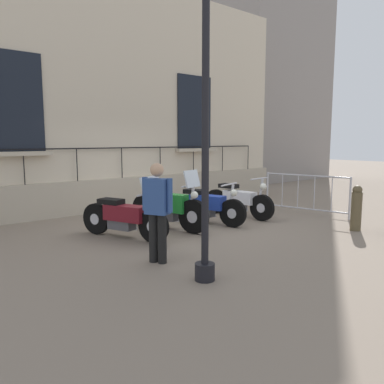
% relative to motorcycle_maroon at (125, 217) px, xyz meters
% --- Properties ---
extents(ground_plane, '(60.00, 60.00, 0.00)m').
position_rel_motorcycle_maroon_xyz_m(ground_plane, '(-0.35, 1.60, -0.43)').
color(ground_plane, gray).
extents(building_facade, '(0.82, 12.38, 6.33)m').
position_rel_motorcycle_maroon_xyz_m(building_facade, '(-3.28, 1.60, 2.61)').
color(building_facade, beige).
rests_on(building_facade, ground_plane).
extents(motorcycle_maroon, '(1.96, 0.98, 1.26)m').
position_rel_motorcycle_maroon_xyz_m(motorcycle_maroon, '(0.00, 0.00, 0.00)').
color(motorcycle_maroon, black).
rests_on(motorcycle_maroon, ground_plane).
extents(motorcycle_green, '(2.02, 0.72, 1.32)m').
position_rel_motorcycle_maroon_xyz_m(motorcycle_green, '(-0.05, 1.13, 0.04)').
color(motorcycle_green, black).
rests_on(motorcycle_green, ground_plane).
extents(motorcycle_blue, '(2.02, 0.86, 0.97)m').
position_rel_motorcycle_maroon_xyz_m(motorcycle_blue, '(0.01, 2.13, -0.01)').
color(motorcycle_blue, black).
rests_on(motorcycle_blue, ground_plane).
extents(motorcycle_white, '(2.06, 0.67, 1.03)m').
position_rel_motorcycle_maroon_xyz_m(motorcycle_white, '(-0.03, 3.28, -0.01)').
color(motorcycle_white, black).
rests_on(motorcycle_white, ground_plane).
extents(lamppost, '(0.31, 1.01, 4.75)m').
position_rel_motorcycle_maroon_xyz_m(lamppost, '(2.73, -0.32, 2.96)').
color(lamppost, black).
rests_on(lamppost, ground_plane).
extents(crowd_barrier, '(2.21, 0.51, 1.05)m').
position_rel_motorcycle_maroon_xyz_m(crowd_barrier, '(0.87, 4.87, 0.13)').
color(crowd_barrier, '#B7B7BF').
rests_on(crowd_barrier, ground_plane).
extents(bollard, '(0.22, 0.22, 0.98)m').
position_rel_motorcycle_maroon_xyz_m(bollard, '(2.60, 4.13, 0.06)').
color(bollard, brown).
rests_on(bollard, ground_plane).
extents(pedestrian_standing, '(0.49, 0.35, 1.58)m').
position_rel_motorcycle_maroon_xyz_m(pedestrian_standing, '(1.67, -0.37, 0.45)').
color(pedestrian_standing, black).
rests_on(pedestrian_standing, ground_plane).
extents(distant_building, '(5.28, 5.76, 12.48)m').
position_rel_motorcycle_maroon_xyz_m(distant_building, '(-6.80, 11.64, 5.81)').
color(distant_building, gray).
rests_on(distant_building, ground_plane).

